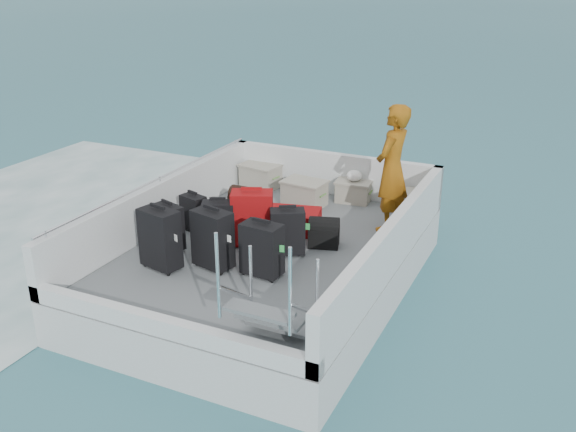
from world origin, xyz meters
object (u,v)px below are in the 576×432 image
Objects in this scene: suitcase_1 at (169,228)px; suitcase_7 at (288,232)px; crate_0 at (261,177)px; crate_1 at (304,194)px; suitcase_8 at (292,221)px; crate_2 at (353,192)px; suitcase_3 at (213,240)px; suitcase_2 at (194,213)px; crate_3 at (411,203)px; suitcase_5 at (252,219)px; passenger at (392,169)px; suitcase_6 at (262,250)px; suitcase_0 at (160,239)px; suitcase_4 at (219,224)px.

suitcase_1 is 1.61m from suitcase_7.
crate_0 is at bearing 95.34° from suitcase_7.
crate_1 is (1.05, -0.50, 0.00)m from crate_0.
suitcase_8 is 1.48× the size of crate_2.
suitcase_3 is at bearing -93.27° from crate_1.
suitcase_3 is at bearing -30.20° from suitcase_2.
crate_1 is 1.19× the size of crate_3.
suitcase_8 is at bearing 42.68° from suitcase_5.
suitcase_3 is (0.89, -0.92, 0.12)m from suitcase_2.
passenger reaches higher than crate_0.
crate_3 is (1.77, 2.95, -0.22)m from suitcase_3.
crate_3 is at bearing 73.91° from suitcase_6.
suitcase_6 reaches higher than suitcase_7.
suitcase_6 reaches higher than suitcase_2.
suitcase_0 is at bearing -145.98° from suitcase_5.
suitcase_8 is 2.01m from crate_0.
suitcase_6 is at bearing -54.82° from suitcase_4.
crate_2 is at bearing 92.31° from suitcase_6.
passenger reaches higher than suitcase_4.
suitcase_6 reaches higher than suitcase_4.
suitcase_6 is at bearing -78.72° from suitcase_5.
suitcase_8 is at bearing -133.42° from crate_3.
passenger is (1.93, 1.57, 0.60)m from suitcase_4.
crate_3 reaches higher than suitcase_8.
suitcase_0 is at bearing -139.64° from suitcase_3.
suitcase_8 is at bearing 104.99° from suitcase_6.
suitcase_4 reaches higher than suitcase_1.
suitcase_5 is at bearing 142.00° from suitcase_7.
suitcase_8 is 1.24× the size of crate_1.
crate_2 is at bearing 41.05° from suitcase_4.
crate_3 is at bearing 14.36° from crate_1.
crate_1 is (-0.26, 1.02, 0.04)m from suitcase_8.
suitcase_6 is at bearing 19.84° from suitcase_3.
crate_3 is at bearing -56.54° from suitcase_8.
suitcase_3 is 1.21× the size of suitcase_7.
suitcase_2 is 1.29m from suitcase_3.
crate_3 is (1.08, 2.20, -0.15)m from suitcase_7.
suitcase_3 is 1.00× the size of suitcase_5.
suitcase_0 is 3.38m from passenger.
suitcase_8 is 1.26× the size of crate_0.
suitcase_1 is 1.02× the size of crate_0.
suitcase_6 is at bearing -110.97° from crate_3.
suitcase_7 is at bearing -32.52° from suitcase_5.
crate_1 is (1.04, 1.61, -0.07)m from suitcase_2.
passenger is (-0.12, -0.78, 0.76)m from crate_3.
crate_0 is 1.17× the size of crate_3.
crate_1 is 1.71m from passenger.
passenger reaches higher than suitcase_3.
suitcase_5 is at bearing 71.08° from suitcase_0.
suitcase_5 is at bearing 11.02° from suitcase_2.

